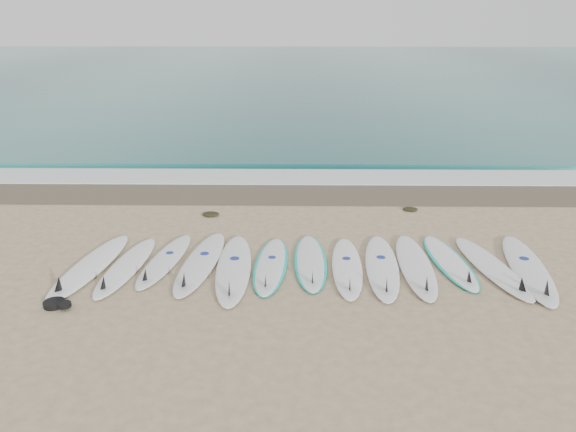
{
  "coord_description": "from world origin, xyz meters",
  "views": [
    {
      "loc": [
        -0.23,
        -8.86,
        4.23
      ],
      "look_at": [
        -0.38,
        1.48,
        0.4
      ],
      "focal_mm": 35.0,
      "sensor_mm": 36.0,
      "label": 1
    }
  ],
  "objects_px": {
    "surfboard_0": "(89,267)",
    "surfboard_12": "(529,269)",
    "surfboard_6": "(310,262)",
    "leash_coil": "(57,304)"
  },
  "relations": [
    {
      "from": "surfboard_6",
      "to": "leash_coil",
      "type": "xyz_separation_m",
      "value": [
        -3.87,
        -1.55,
        0.0
      ]
    },
    {
      "from": "surfboard_0",
      "to": "surfboard_6",
      "type": "distance_m",
      "value": 3.83
    },
    {
      "from": "surfboard_0",
      "to": "surfboard_6",
      "type": "xyz_separation_m",
      "value": [
        3.82,
        0.28,
        -0.02
      ]
    },
    {
      "from": "surfboard_0",
      "to": "leash_coil",
      "type": "distance_m",
      "value": 1.27
    },
    {
      "from": "surfboard_0",
      "to": "leash_coil",
      "type": "bearing_deg",
      "value": -83.99
    },
    {
      "from": "surfboard_6",
      "to": "leash_coil",
      "type": "height_order",
      "value": "surfboard_6"
    },
    {
      "from": "surfboard_0",
      "to": "surfboard_12",
      "type": "distance_m",
      "value": 7.54
    },
    {
      "from": "surfboard_6",
      "to": "surfboard_12",
      "type": "bearing_deg",
      "value": -4.93
    },
    {
      "from": "surfboard_0",
      "to": "surfboard_12",
      "type": "relative_size",
      "value": 0.96
    },
    {
      "from": "surfboard_0",
      "to": "surfboard_12",
      "type": "bearing_deg",
      "value": 8.19
    }
  ]
}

